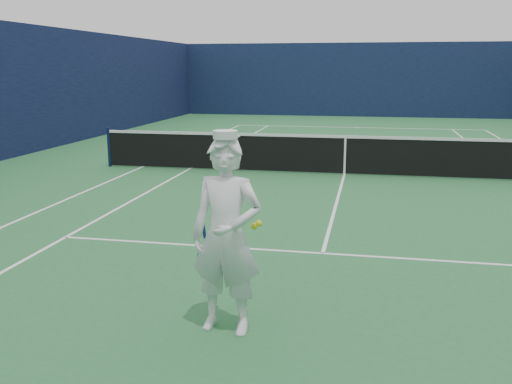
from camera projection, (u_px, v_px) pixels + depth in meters
The scene contains 5 objects.
ground at pixel (344, 175), 14.47m from camera, with size 80.00×80.00×0.00m, color #256334.
court_markings at pixel (344, 175), 14.47m from camera, with size 11.03×23.83×0.01m.
windscreen_fence at pixel (347, 95), 14.04m from camera, with size 20.12×36.12×4.00m.
tennis_net at pixel (345, 153), 14.35m from camera, with size 12.88×0.09×1.07m.
tennis_player at pixel (226, 236), 5.72m from camera, with size 0.80×0.57×2.07m.
Camera 1 is at (0.62, -14.39, 2.67)m, focal length 40.00 mm.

